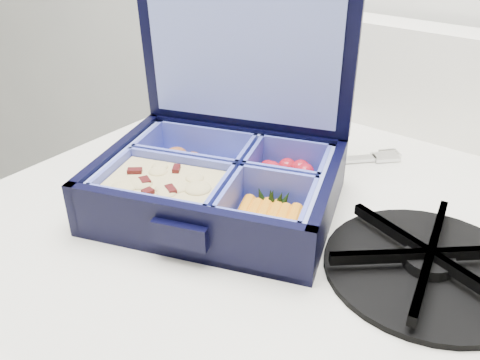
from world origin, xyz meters
The scene contains 4 objects.
bento_box centered at (0.57, 1.62, 0.96)m, with size 0.24×0.19×0.06m, color black, non-canonical shape.
burner_grate centered at (0.79, 1.65, 0.95)m, with size 0.19×0.19×0.03m, color black.
burner_grate_rear centered at (0.53, 1.77, 0.94)m, with size 0.17×0.17×0.02m, color black.
fork centered at (0.61, 1.77, 0.94)m, with size 0.03×0.20×0.01m, color silver, non-canonical shape.
Camera 1 is at (0.87, 1.26, 1.24)m, focal length 38.00 mm.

